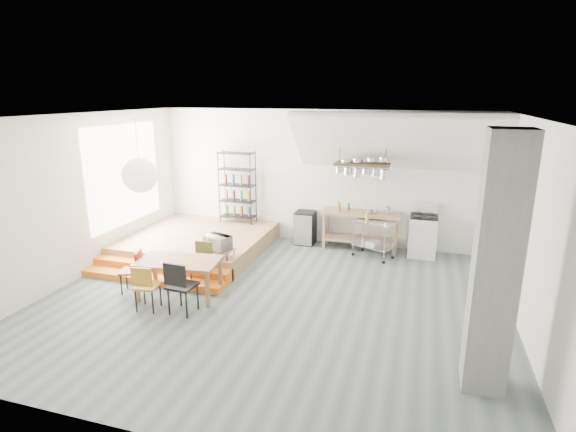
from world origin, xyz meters
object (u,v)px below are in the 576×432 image
(stove, at_px, (423,235))
(mini_fridge, at_px, (305,228))
(dining_table, at_px, (179,264))
(rolling_cart, at_px, (374,234))

(stove, relative_size, mini_fridge, 1.47)
(stove, bearing_deg, dining_table, -140.17)
(rolling_cart, height_order, mini_fridge, rolling_cart)
(dining_table, distance_m, rolling_cart, 4.34)
(dining_table, bearing_deg, mini_fridge, 61.64)
(dining_table, relative_size, mini_fridge, 1.91)
(rolling_cart, relative_size, mini_fridge, 1.19)
(mini_fridge, bearing_deg, rolling_cart, -16.39)
(rolling_cart, distance_m, mini_fridge, 1.78)
(dining_table, xyz_separation_m, mini_fridge, (1.42, 3.51, -0.21))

